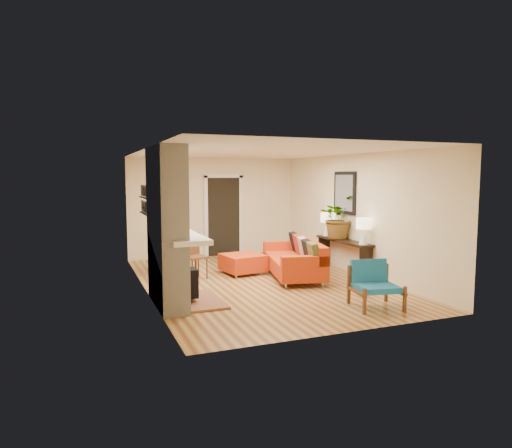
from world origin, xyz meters
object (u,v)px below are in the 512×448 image
Objects in this scene: blue_chair at (373,282)px; houseplant at (338,217)px; dining_table at (177,246)px; ottoman at (243,262)px; console_table at (344,246)px; sofa at (297,259)px; lamp_far at (327,221)px; lamp_near at (363,228)px.

houseplant reaches higher than blue_chair.
blue_chair is at bearing -55.83° from dining_table.
console_table is at bearing -17.88° from ottoman.
ottoman is at bearing -19.52° from dining_table.
ottoman is at bearing 142.94° from sofa.
console_table is (3.47, -1.16, -0.04)m from dining_table.
houseplant is (2.11, -0.47, 0.97)m from ottoman.
blue_chair is 0.86× the size of houseplant.
sofa is 1.56m from lamp_far.
ottoman is 2.68m from lamp_near.
lamp_far is at bearing 90.00° from console_table.
houseplant is at bearing -91.10° from lamp_far.
sofa is 2.44× the size of ottoman.
console_table is at bearing 68.10° from blue_chair.
lamp_far is (1.17, 0.78, 0.69)m from sofa.
console_table reaches higher than ottoman.
console_table is at bearing -87.40° from houseplant.
lamp_near reaches higher than sofa.
sofa is 1.52m from lamp_near.
lamp_far is 0.54m from houseplant.
lamp_near is at bearing 60.29° from blue_chair.
houseplant is at bearing -15.23° from dining_table.
dining_table is at bearing 151.36° from lamp_near.
sofa is at bearing -167.46° from houseplant.
lamp_near is (1.17, -0.70, 0.69)m from sofa.
lamp_near is at bearing -90.00° from console_table.
sofa is 2.45m from blue_chair.
dining_table is 3.66m from console_table.
lamp_near is 0.56× the size of houseplant.
houseplant reaches higher than console_table.
console_table is at bearing -18.52° from dining_table.
dining_table is 3.31× the size of lamp_near.
blue_chair is at bearing -86.02° from sofa.
ottoman is 2.28m from lamp_far.
sofa is 1.21m from ottoman.
dining_table is 3.52m from lamp_far.
ottoman is at bearing -178.53° from lamp_far.
lamp_near is 1.47m from lamp_far.
houseplant is at bearing -12.41° from ottoman.
lamp_far is (2.12, 0.05, 0.82)m from ottoman.
houseplant reaches higher than dining_table.
dining_table is (-2.30, 1.20, 0.24)m from sofa.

